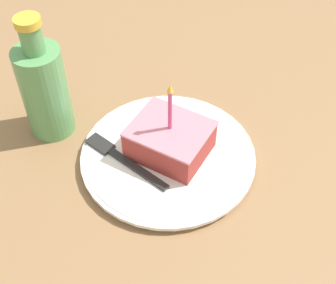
# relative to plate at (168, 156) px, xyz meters

# --- Properties ---
(ground_plane) EXTENTS (2.40, 2.40, 0.04)m
(ground_plane) POSITION_rel_plate_xyz_m (-0.02, -0.02, -0.03)
(ground_plane) COLOR olive
(ground_plane) RESTS_ON ground
(plate) EXTENTS (0.27, 0.27, 0.02)m
(plate) POSITION_rel_plate_xyz_m (0.00, 0.00, 0.00)
(plate) COLOR white
(plate) RESTS_ON ground_plane
(cake_slice) EXTENTS (0.10, 0.12, 0.14)m
(cake_slice) POSITION_rel_plate_xyz_m (-0.01, -0.00, 0.03)
(cake_slice) COLOR #99332D
(cake_slice) RESTS_ON plate
(fork) EXTENTS (0.05, 0.16, 0.00)m
(fork) POSITION_rel_plate_xyz_m (0.05, -0.06, 0.01)
(fork) COLOR #262626
(fork) RESTS_ON plate
(bottle) EXTENTS (0.07, 0.07, 0.21)m
(bottle) POSITION_rel_plate_xyz_m (0.03, -0.20, 0.08)
(bottle) COLOR #599959
(bottle) RESTS_ON ground_plane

